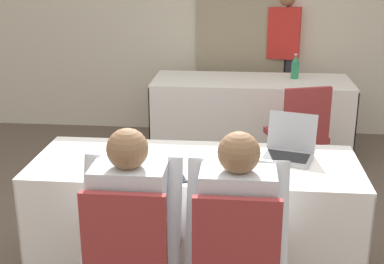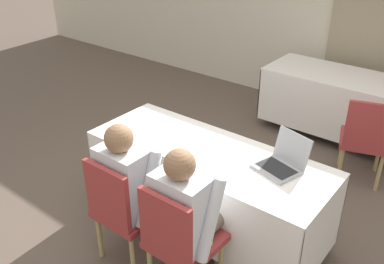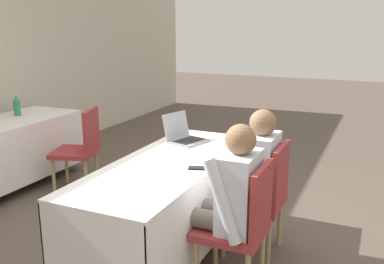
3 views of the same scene
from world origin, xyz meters
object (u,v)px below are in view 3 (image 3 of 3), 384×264
at_px(chair_far_spare, 81,146).
at_px(laptop, 185,137).
at_px(cell_phone, 197,168).
at_px(chair_near_right, 263,195).
at_px(person_white_shirt, 251,173).
at_px(chair_near_left, 242,223).
at_px(person_checkered_shirt, 228,197).
at_px(water_bottle, 17,106).

bearing_deg(chair_far_spare, laptop, 62.57).
height_order(laptop, cell_phone, laptop).
height_order(chair_near_right, person_white_shirt, person_white_shirt).
bearing_deg(cell_phone, chair_near_right, -71.56).
distance_m(cell_phone, chair_far_spare, 1.94).
relative_size(chair_near_left, chair_far_spare, 1.00).
height_order(chair_near_left, person_checkered_shirt, person_checkered_shirt).
distance_m(water_bottle, person_white_shirt, 2.98).
relative_size(chair_near_right, chair_far_spare, 1.00).
height_order(person_checkered_shirt, person_white_shirt, same).
xyz_separation_m(cell_phone, water_bottle, (0.86, 2.63, 0.11)).
relative_size(cell_phone, person_checkered_shirt, 0.13).
relative_size(chair_near_left, chair_near_right, 1.00).
xyz_separation_m(chair_near_right, chair_far_spare, (0.51, 2.14, 0.00)).
distance_m(laptop, chair_near_right, 0.91).
relative_size(chair_far_spare, person_checkered_shirt, 0.77).
bearing_deg(water_bottle, person_checkered_shirt, -109.69).
relative_size(cell_phone, chair_far_spare, 0.17).
relative_size(laptop, person_checkered_shirt, 0.32).
height_order(water_bottle, person_white_shirt, person_white_shirt).
height_order(laptop, chair_near_right, laptop).
relative_size(laptop, cell_phone, 2.51).
bearing_deg(person_white_shirt, chair_near_left, 11.11).
bearing_deg(laptop, chair_near_left, -119.86).
bearing_deg(chair_far_spare, chair_near_right, 58.27).
bearing_deg(chair_far_spare, cell_phone, 45.79).
bearing_deg(chair_near_left, person_white_shirt, -168.89).
height_order(cell_phone, water_bottle, water_bottle).
bearing_deg(laptop, chair_near_right, -94.53).
bearing_deg(person_white_shirt, chair_near_right, 90.00).
xyz_separation_m(water_bottle, chair_near_left, (-1.05, -3.03, -0.37)).
bearing_deg(chair_far_spare, person_white_shirt, 57.62).
bearing_deg(chair_near_right, chair_far_spare, -103.39).
height_order(chair_near_right, person_checkered_shirt, person_checkered_shirt).
bearing_deg(cell_phone, chair_near_left, -135.89).
distance_m(cell_phone, chair_near_left, 0.52).
height_order(chair_far_spare, person_white_shirt, person_white_shirt).
xyz_separation_m(cell_phone, chair_near_left, (-0.19, -0.41, -0.26)).
xyz_separation_m(water_bottle, chair_far_spare, (-0.02, -0.89, -0.37)).
bearing_deg(person_checkered_shirt, water_bottle, -109.69).
bearing_deg(chair_far_spare, person_checkered_shirt, 44.78).
xyz_separation_m(chair_near_left, chair_far_spare, (1.03, 2.14, 0.00)).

